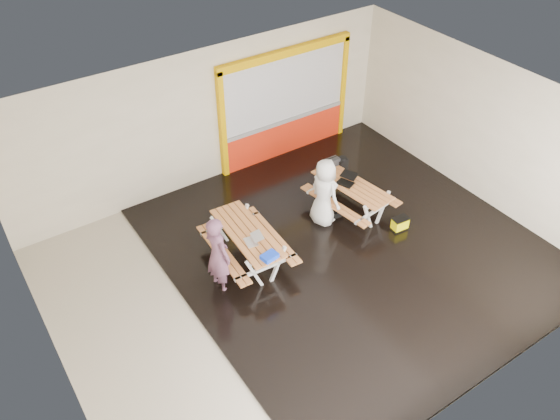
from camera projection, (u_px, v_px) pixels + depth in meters
room at (306, 204)px, 10.87m from camera, size 10.02×8.02×3.52m
deck at (349, 246)px, 12.49m from camera, size 7.50×7.98×0.05m
kiosk at (285, 106)px, 14.56m from camera, size 3.88×0.16×3.00m
picnic_table_left at (247, 239)px, 11.74m from camera, size 1.52×2.16×0.84m
picnic_table_right at (351, 191)px, 13.10m from camera, size 1.62×2.17×0.80m
person_left at (218, 255)px, 11.03m from camera, size 0.52×0.71×1.79m
person_right at (324, 193)px, 12.67m from camera, size 0.61×0.87×1.68m
laptop_left at (253, 240)px, 11.36m from camera, size 0.41×0.38×0.15m
laptop_right at (347, 180)px, 13.01m from camera, size 0.53×0.50×0.18m
blue_pouch at (270, 256)px, 10.98m from camera, size 0.36×0.28×0.10m
toolbox at (331, 162)px, 13.53m from camera, size 0.40×0.20×0.23m
backpack at (342, 165)px, 13.71m from camera, size 0.30×0.22×0.46m
dark_case at (334, 213)px, 13.24m from camera, size 0.39×0.31×0.14m
fluke_bag at (400, 224)px, 12.80m from camera, size 0.39×0.28×0.32m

